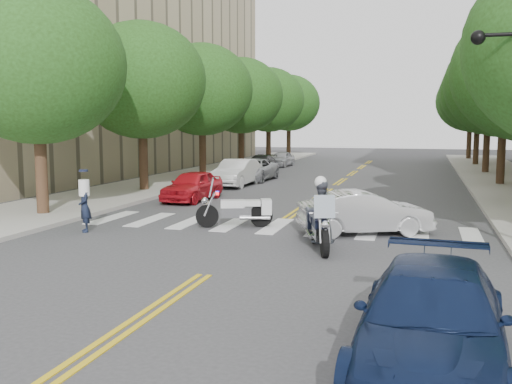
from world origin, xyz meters
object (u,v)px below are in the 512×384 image
at_px(convertible, 365,213).
at_px(sedan_blue, 432,320).
at_px(motorcycle_police, 320,217).
at_px(motorcycle_parked, 241,210).
at_px(officer_standing, 85,207).

xyz_separation_m(convertible, sedan_blue, (1.89, -9.79, 0.04)).
xyz_separation_m(motorcycle_police, motorcycle_parked, (-3.12, 2.64, -0.33)).
bearing_deg(motorcycle_police, motorcycle_parked, -58.14).
relative_size(motorcycle_police, officer_standing, 1.51).
height_order(motorcycle_parked, convertible, motorcycle_parked).
bearing_deg(officer_standing, motorcycle_police, 46.67).
bearing_deg(officer_standing, sedan_blue, 13.73).
relative_size(motorcycle_police, motorcycle_parked, 0.98).
bearing_deg(officer_standing, convertible, 63.83).
bearing_deg(motorcycle_police, sedan_blue, 93.75).
bearing_deg(convertible, officer_standing, 80.06).
relative_size(officer_standing, sedan_blue, 0.32).
xyz_separation_m(officer_standing, convertible, (8.61, 2.16, -0.13)).
bearing_deg(motorcycle_parked, sedan_blue, -168.84).
xyz_separation_m(officer_standing, sedan_blue, (10.50, -7.62, -0.08)).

